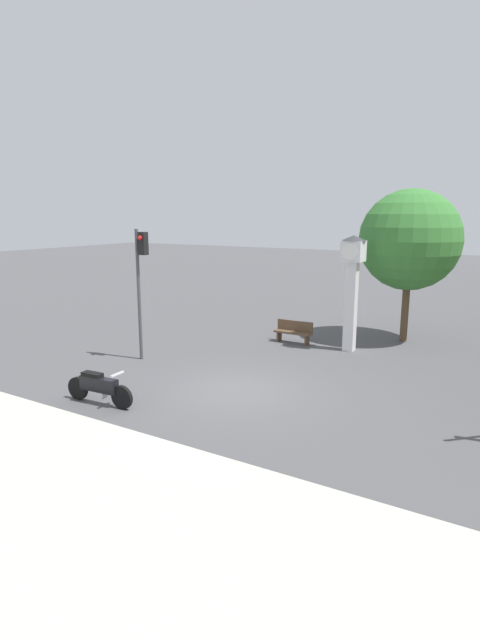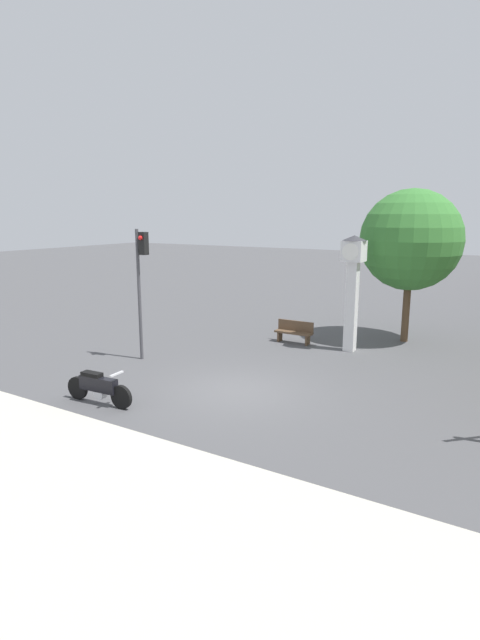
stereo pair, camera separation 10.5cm
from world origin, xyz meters
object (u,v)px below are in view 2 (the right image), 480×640
at_px(motorcycle, 98,387).
at_px(street_tree, 411,240).
at_px(traffic_light, 141,272).
at_px(bench, 294,331).
at_px(clock_tower, 353,276).

xyz_separation_m(motorcycle, street_tree, (5.64, 11.82, 3.76)).
xyz_separation_m(motorcycle, traffic_light, (-1.92, 4.03, 2.77)).
distance_m(motorcycle, bench, 9.32).
height_order(motorcycle, street_tree, street_tree).
height_order(street_tree, bench, street_tree).
xyz_separation_m(motorcycle, clock_tower, (4.17, 9.16, 2.47)).
bearing_deg(bench, traffic_light, -125.71).
bearing_deg(street_tree, traffic_light, -134.12).
bearing_deg(clock_tower, traffic_light, -139.86).
distance_m(clock_tower, street_tree, 3.30).
bearing_deg(clock_tower, street_tree, 61.03).
height_order(motorcycle, clock_tower, clock_tower).
distance_m(street_tree, bench, 6.02).
bearing_deg(traffic_light, motorcycle, -64.51).
height_order(traffic_light, bench, traffic_light).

